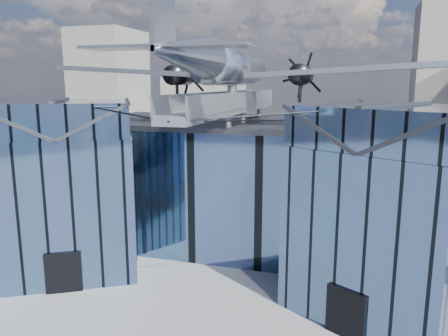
# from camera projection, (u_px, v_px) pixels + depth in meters

# --- Properties ---
(ground_plane) EXTENTS (120.00, 120.00, 0.00)m
(ground_plane) POSITION_uv_depth(u_px,v_px,m) (215.00, 279.00, 29.20)
(ground_plane) COLOR gray
(museum) EXTENTS (32.88, 24.50, 17.60)m
(museum) POSITION_uv_depth(u_px,v_px,m) (238.00, 180.00, 33.60)
(museum) COLOR #46638F
(museum) RESTS_ON ground
(bg_towers) EXTENTS (77.00, 24.50, 26.00)m
(bg_towers) POSITION_uv_depth(u_px,v_px,m) (315.00, 100.00, 74.30)
(bg_towers) COLOR gray
(bg_towers) RESTS_ON ground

